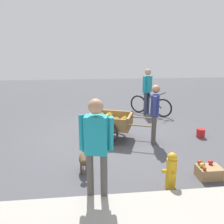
{
  "coord_description": "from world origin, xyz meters",
  "views": [
    {
      "loc": [
        0.65,
        5.75,
        2.39
      ],
      "look_at": [
        0.03,
        -0.01,
        0.75
      ],
      "focal_mm": 36.98,
      "sensor_mm": 36.0,
      "label": 1
    }
  ],
  "objects_px": {
    "fruit_cart": "(110,123)",
    "bicycle": "(150,105)",
    "dog": "(84,160)",
    "vendor_person": "(155,109)",
    "cyclist_person": "(147,87)",
    "apple_crate": "(208,171)",
    "plastic_bucket": "(201,133)",
    "bystander_person": "(96,142)",
    "fire_hydrant": "(171,171)"
  },
  "relations": [
    {
      "from": "cyclist_person",
      "to": "fire_hydrant",
      "type": "bearing_deg",
      "value": 80.85
    },
    {
      "from": "bicycle",
      "to": "fire_hydrant",
      "type": "relative_size",
      "value": 1.9
    },
    {
      "from": "bicycle",
      "to": "fire_hydrant",
      "type": "distance_m",
      "value": 4.56
    },
    {
      "from": "cyclist_person",
      "to": "dog",
      "type": "xyz_separation_m",
      "value": [
        2.25,
        3.89,
        -0.72
      ]
    },
    {
      "from": "fruit_cart",
      "to": "bystander_person",
      "type": "bearing_deg",
      "value": 79.76
    },
    {
      "from": "fruit_cart",
      "to": "dog",
      "type": "bearing_deg",
      "value": 67.48
    },
    {
      "from": "bystander_person",
      "to": "plastic_bucket",
      "type": "bearing_deg",
      "value": -140.6
    },
    {
      "from": "cyclist_person",
      "to": "plastic_bucket",
      "type": "relative_size",
      "value": 6.91
    },
    {
      "from": "fruit_cart",
      "to": "dog",
      "type": "height_order",
      "value": "fruit_cart"
    },
    {
      "from": "apple_crate",
      "to": "dog",
      "type": "bearing_deg",
      "value": -10.66
    },
    {
      "from": "bicycle",
      "to": "bystander_person",
      "type": "bearing_deg",
      "value": 65.52
    },
    {
      "from": "cyclist_person",
      "to": "apple_crate",
      "type": "height_order",
      "value": "cyclist_person"
    },
    {
      "from": "cyclist_person",
      "to": "vendor_person",
      "type": "bearing_deg",
      "value": 79.6
    },
    {
      "from": "fruit_cart",
      "to": "cyclist_person",
      "type": "relative_size",
      "value": 1.1
    },
    {
      "from": "vendor_person",
      "to": "bicycle",
      "type": "xyz_separation_m",
      "value": [
        -0.59,
        -2.5,
        -0.54
      ]
    },
    {
      "from": "dog",
      "to": "bystander_person",
      "type": "relative_size",
      "value": 0.4
    },
    {
      "from": "dog",
      "to": "plastic_bucket",
      "type": "height_order",
      "value": "dog"
    },
    {
      "from": "apple_crate",
      "to": "cyclist_person",
      "type": "bearing_deg",
      "value": -88.75
    },
    {
      "from": "dog",
      "to": "apple_crate",
      "type": "relative_size",
      "value": 1.53
    },
    {
      "from": "fire_hydrant",
      "to": "dog",
      "type": "bearing_deg",
      "value": -24.54
    },
    {
      "from": "bicycle",
      "to": "bystander_person",
      "type": "relative_size",
      "value": 0.76
    },
    {
      "from": "plastic_bucket",
      "to": "apple_crate",
      "type": "xyz_separation_m",
      "value": [
        0.82,
        1.95,
        0.01
      ]
    },
    {
      "from": "bicycle",
      "to": "cyclist_person",
      "type": "xyz_separation_m",
      "value": [
        0.11,
        -0.1,
        0.64
      ]
    },
    {
      "from": "apple_crate",
      "to": "bystander_person",
      "type": "relative_size",
      "value": 0.26
    },
    {
      "from": "bystander_person",
      "to": "vendor_person",
      "type": "bearing_deg",
      "value": -125.2
    },
    {
      "from": "fruit_cart",
      "to": "bicycle",
      "type": "height_order",
      "value": "bicycle"
    },
    {
      "from": "bicycle",
      "to": "fire_hydrant",
      "type": "height_order",
      "value": "bicycle"
    },
    {
      "from": "fruit_cart",
      "to": "apple_crate",
      "type": "bearing_deg",
      "value": 128.14
    },
    {
      "from": "bicycle",
      "to": "dog",
      "type": "distance_m",
      "value": 4.47
    },
    {
      "from": "vendor_person",
      "to": "fire_hydrant",
      "type": "bearing_deg",
      "value": 82.5
    },
    {
      "from": "cyclist_person",
      "to": "apple_crate",
      "type": "xyz_separation_m",
      "value": [
        -0.09,
        4.33,
        -0.87
      ]
    },
    {
      "from": "fruit_cart",
      "to": "bystander_person",
      "type": "relative_size",
      "value": 1.07
    },
    {
      "from": "apple_crate",
      "to": "bystander_person",
      "type": "distance_m",
      "value": 2.35
    },
    {
      "from": "cyclist_person",
      "to": "bystander_person",
      "type": "bearing_deg",
      "value": 67.11
    },
    {
      "from": "fruit_cart",
      "to": "plastic_bucket",
      "type": "xyz_separation_m",
      "value": [
        -2.48,
        0.16,
        -0.32
      ]
    },
    {
      "from": "vendor_person",
      "to": "plastic_bucket",
      "type": "bearing_deg",
      "value": -170.98
    },
    {
      "from": "vendor_person",
      "to": "plastic_bucket",
      "type": "height_order",
      "value": "vendor_person"
    },
    {
      "from": "bicycle",
      "to": "bystander_person",
      "type": "height_order",
      "value": "bystander_person"
    },
    {
      "from": "dog",
      "to": "cyclist_person",
      "type": "bearing_deg",
      "value": -120.06
    },
    {
      "from": "fire_hydrant",
      "to": "bystander_person",
      "type": "bearing_deg",
      "value": 9.55
    },
    {
      "from": "bicycle",
      "to": "dog",
      "type": "height_order",
      "value": "bicycle"
    },
    {
      "from": "apple_crate",
      "to": "fire_hydrant",
      "type": "bearing_deg",
      "value": 16.67
    },
    {
      "from": "bicycle",
      "to": "plastic_bucket",
      "type": "xyz_separation_m",
      "value": [
        -0.8,
        2.28,
        -0.23
      ]
    },
    {
      "from": "dog",
      "to": "fire_hydrant",
      "type": "bearing_deg",
      "value": 155.46
    },
    {
      "from": "vendor_person",
      "to": "cyclist_person",
      "type": "height_order",
      "value": "cyclist_person"
    },
    {
      "from": "fruit_cart",
      "to": "plastic_bucket",
      "type": "height_order",
      "value": "fruit_cart"
    },
    {
      "from": "bicycle",
      "to": "dog",
      "type": "xyz_separation_m",
      "value": [
        2.36,
        3.79,
        -0.08
      ]
    },
    {
      "from": "fruit_cart",
      "to": "plastic_bucket",
      "type": "relative_size",
      "value": 7.58
    },
    {
      "from": "plastic_bucket",
      "to": "fire_hydrant",
      "type": "bearing_deg",
      "value": 53.06
    },
    {
      "from": "dog",
      "to": "vendor_person",
      "type": "bearing_deg",
      "value": -144.04
    }
  ]
}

